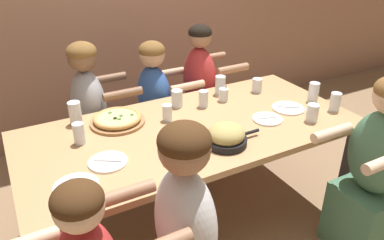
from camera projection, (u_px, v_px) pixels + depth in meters
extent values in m
plane|color=#896B4C|center=(192.00, 219.00, 2.66)|extent=(18.00, 18.00, 0.00)
cube|color=tan|center=(192.00, 130.00, 2.33)|extent=(2.09, 0.98, 0.04)
cube|color=#4C4C51|center=(347.00, 171.00, 2.58)|extent=(0.07, 0.07, 0.71)
cube|color=#4C4C51|center=(26.00, 187.00, 2.42)|extent=(0.07, 0.07, 0.71)
cube|color=#4C4C51|center=(268.00, 120.00, 3.26)|extent=(0.07, 0.07, 0.71)
cylinder|color=#996B42|center=(118.00, 122.00, 2.36)|extent=(0.35, 0.35, 0.02)
torus|color=tan|center=(117.00, 118.00, 2.35)|extent=(0.30, 0.30, 0.03)
cylinder|color=#E5C675|center=(117.00, 119.00, 2.35)|extent=(0.26, 0.26, 0.03)
cylinder|color=#4C7A3D|center=(121.00, 115.00, 2.36)|extent=(0.02, 0.02, 0.01)
cylinder|color=#4C7A3D|center=(110.00, 112.00, 2.40)|extent=(0.02, 0.02, 0.01)
cylinder|color=#4C7A3D|center=(115.00, 118.00, 2.32)|extent=(0.02, 0.02, 0.01)
cylinder|color=#4C7A3D|center=(116.00, 118.00, 2.32)|extent=(0.02, 0.02, 0.01)
cylinder|color=#4C7A3D|center=(119.00, 119.00, 2.32)|extent=(0.02, 0.02, 0.01)
cylinder|color=#4C7A3D|center=(132.00, 115.00, 2.37)|extent=(0.02, 0.02, 0.01)
cylinder|color=black|center=(226.00, 141.00, 2.13)|extent=(0.24, 0.24, 0.04)
cylinder|color=black|center=(251.00, 132.00, 2.20)|extent=(0.11, 0.02, 0.02)
ellipsoid|color=tan|center=(226.00, 134.00, 2.11)|extent=(0.21, 0.21, 0.12)
cylinder|color=white|center=(76.00, 186.00, 1.78)|extent=(0.22, 0.22, 0.01)
cube|color=#B7B7BC|center=(76.00, 185.00, 1.78)|extent=(0.02, 0.15, 0.01)
cylinder|color=white|center=(267.00, 119.00, 2.41)|extent=(0.19, 0.19, 0.01)
cube|color=#B7B7BC|center=(267.00, 118.00, 2.40)|extent=(0.13, 0.05, 0.01)
cylinder|color=white|center=(288.00, 108.00, 2.55)|extent=(0.22, 0.22, 0.01)
cube|color=#B7B7BC|center=(288.00, 107.00, 2.54)|extent=(0.13, 0.10, 0.01)
cylinder|color=white|center=(108.00, 162.00, 1.97)|extent=(0.21, 0.21, 0.01)
cube|color=#B7B7BC|center=(108.00, 160.00, 1.96)|extent=(0.13, 0.09, 0.01)
cylinder|color=silver|center=(224.00, 95.00, 2.65)|extent=(0.07, 0.07, 0.09)
cylinder|color=#1EA8DB|center=(223.00, 96.00, 2.66)|extent=(0.06, 0.06, 0.07)
cylinder|color=black|center=(225.00, 93.00, 2.65)|extent=(0.01, 0.01, 0.12)
cylinder|color=silver|center=(75.00, 113.00, 2.32)|extent=(0.08, 0.08, 0.15)
cylinder|color=silver|center=(257.00, 85.00, 2.80)|extent=(0.07, 0.07, 0.10)
cylinder|color=black|center=(257.00, 88.00, 2.81)|extent=(0.07, 0.07, 0.06)
cylinder|color=silver|center=(220.00, 85.00, 2.75)|extent=(0.08, 0.08, 0.14)
cylinder|color=silver|center=(220.00, 88.00, 2.76)|extent=(0.07, 0.07, 0.09)
cylinder|color=silver|center=(335.00, 102.00, 2.50)|extent=(0.07, 0.07, 0.13)
cylinder|color=black|center=(334.00, 106.00, 2.51)|extent=(0.06, 0.06, 0.07)
cylinder|color=silver|center=(79.00, 134.00, 2.12)|extent=(0.06, 0.06, 0.13)
cylinder|color=silver|center=(312.00, 113.00, 2.37)|extent=(0.08, 0.08, 0.11)
cylinder|color=silver|center=(314.00, 92.00, 2.63)|extent=(0.07, 0.07, 0.14)
cylinder|color=black|center=(313.00, 95.00, 2.64)|extent=(0.06, 0.06, 0.09)
cylinder|color=silver|center=(167.00, 113.00, 2.38)|extent=(0.06, 0.06, 0.11)
cylinder|color=silver|center=(203.00, 99.00, 2.56)|extent=(0.07, 0.07, 0.12)
cylinder|color=silver|center=(177.00, 98.00, 2.56)|extent=(0.08, 0.08, 0.12)
sphere|color=beige|center=(78.00, 207.00, 1.30)|extent=(0.18, 0.18, 0.18)
ellipsoid|color=#422814|center=(77.00, 200.00, 1.28)|extent=(0.19, 0.19, 0.13)
ellipsoid|color=silver|center=(185.00, 224.00, 1.60)|extent=(0.24, 0.36, 0.55)
sphere|color=#9E7051|center=(184.00, 149.00, 1.42)|extent=(0.21, 0.21, 0.21)
ellipsoid|color=#422814|center=(184.00, 141.00, 1.41)|extent=(0.21, 0.21, 0.15)
cylinder|color=#9E7051|center=(124.00, 194.00, 1.59)|extent=(0.28, 0.06, 0.06)
cube|color=#99999E|center=(97.00, 161.00, 2.92)|extent=(0.32, 0.34, 0.45)
ellipsoid|color=#99999E|center=(89.00, 105.00, 2.70)|extent=(0.24, 0.36, 0.53)
sphere|color=brown|center=(82.00, 57.00, 2.53)|extent=(0.20, 0.20, 0.20)
ellipsoid|color=brown|center=(81.00, 52.00, 2.52)|extent=(0.20, 0.20, 0.14)
cylinder|color=brown|center=(108.00, 78.00, 2.87)|extent=(0.28, 0.06, 0.06)
cylinder|color=brown|center=(123.00, 94.00, 2.60)|extent=(0.28, 0.06, 0.06)
cube|color=#477556|center=(360.00, 218.00, 2.35)|extent=(0.32, 0.34, 0.45)
ellipsoid|color=#477556|center=(378.00, 153.00, 2.13)|extent=(0.24, 0.36, 0.51)
cylinder|color=beige|center=(332.00, 133.00, 2.13)|extent=(0.28, 0.06, 0.06)
cube|color=#B22D2D|center=(199.00, 134.00, 3.31)|extent=(0.32, 0.34, 0.45)
ellipsoid|color=#B22D2D|center=(200.00, 80.00, 3.08)|extent=(0.24, 0.36, 0.56)
sphere|color=#9E7051|center=(200.00, 36.00, 2.91)|extent=(0.18, 0.18, 0.18)
ellipsoid|color=black|center=(200.00, 32.00, 2.90)|extent=(0.19, 0.19, 0.13)
cylinder|color=#9E7051|center=(211.00, 57.00, 3.25)|extent=(0.28, 0.06, 0.06)
cylinder|color=#9E7051|center=(233.00, 69.00, 2.98)|extent=(0.28, 0.06, 0.06)
cube|color=#2D5193|center=(157.00, 145.00, 3.14)|extent=(0.32, 0.34, 0.45)
ellipsoid|color=#2D5193|center=(154.00, 95.00, 2.93)|extent=(0.24, 0.36, 0.47)
sphere|color=tan|center=(152.00, 54.00, 2.78)|extent=(0.19, 0.19, 0.19)
ellipsoid|color=brown|center=(152.00, 50.00, 2.76)|extent=(0.20, 0.20, 0.14)
cylinder|color=tan|center=(168.00, 73.00, 3.10)|extent=(0.28, 0.06, 0.06)
cylinder|color=tan|center=(187.00, 87.00, 2.84)|extent=(0.28, 0.06, 0.06)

